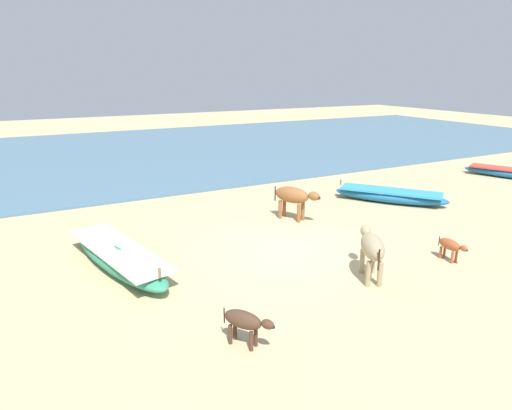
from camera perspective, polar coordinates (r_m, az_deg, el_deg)
name	(u,v)px	position (r m, az deg, el deg)	size (l,w,h in m)	color
ground	(289,251)	(11.63, 4.26, -5.94)	(80.00, 80.00, 0.00)	tan
sea_water	(138,152)	(26.62, -15.02, 6.64)	(60.00, 20.00, 0.08)	slate
fishing_boat_1	(390,195)	(16.51, 16.99, 1.19)	(3.15, 3.70, 0.65)	#1E669E
fishing_boat_3	(118,257)	(11.08, -17.39, -6.40)	(1.96, 4.54, 0.69)	#338C66
cow_adult_dun	(372,247)	(10.17, 14.76, -5.30)	(1.06, 1.51, 1.05)	tan
calf_near_dark	(245,321)	(7.67, -1.48, -14.83)	(0.69, 0.91, 0.64)	#4C3323
calf_far_rust	(451,246)	(11.88, 23.89, -4.83)	(0.27, 0.86, 0.56)	#9E4C28
cow_second_adult_brown	(293,196)	(13.82, 4.86, 1.11)	(1.02, 1.54, 1.06)	brown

